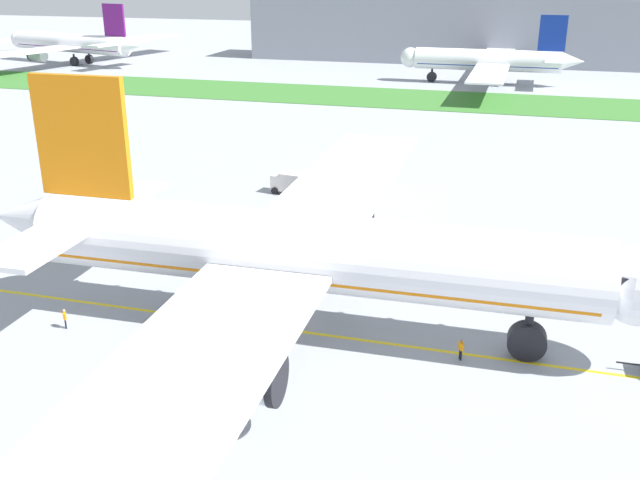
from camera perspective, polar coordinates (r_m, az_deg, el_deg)
The scene contains 10 objects.
ground_plane at distance 58.58m, azimuth -3.25°, elevation -6.28°, with size 600.00×600.00×0.00m, color #9399A0.
apron_taxi_line at distance 57.33m, azimuth -3.73°, elevation -6.93°, with size 280.00×0.36×0.01m, color yellow.
grass_median_strip at distance 155.32m, azimuth 9.37°, elevation 10.84°, with size 320.00×24.00×0.10m, color #38722D.
airliner_foreground at distance 54.30m, azimuth -1.69°, elevation -1.03°, with size 53.47×83.63×19.03m.
ground_crew_wingwalker_port at distance 53.44m, azimuth 11.07°, elevation -8.33°, with size 0.44×0.50×1.65m.
ground_crew_marshaller_front at distance 60.15m, azimuth -19.51°, elevation -5.73°, with size 0.46×0.48×1.63m.
service_truck_fuel_bowser at distance 89.69m, azimuth -2.36°, elevation 4.60°, with size 4.74×3.08×2.70m.
parked_airliner_far_centre at distance 220.41m, azimuth -18.86°, elevation 14.46°, with size 49.01×78.53×16.74m.
parked_airliner_far_right at distance 178.23m, azimuth 13.24°, elevation 13.60°, with size 42.07×65.14×15.92m.
terminal_building at distance 218.34m, azimuth 11.44°, elevation 15.97°, with size 123.25×20.00×18.00m, color gray.
Camera 1 is at (17.37, -49.07, 26.87)m, focal length 40.54 mm.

